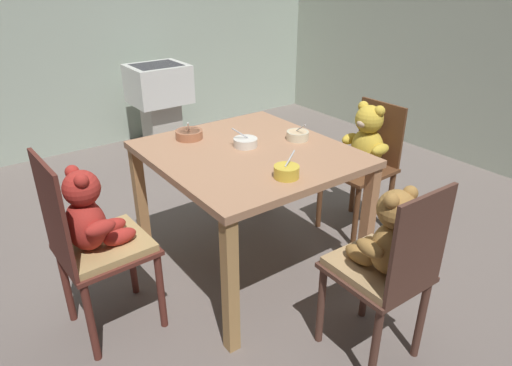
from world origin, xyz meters
The scene contains 10 objects.
ground_plane centered at (0.00, 0.00, -0.02)m, with size 5.20×5.20×0.04m.
dining_table centered at (0.00, 0.00, 0.66)m, with size 1.07×0.99×0.75m.
teddy_chair_near_front centered at (0.01, -0.88, 0.57)m, with size 0.41×0.42×0.95m.
teddy_chair_far_center centered at (0.07, 0.88, 0.58)m, with size 0.39×0.42×0.87m.
teddy_chair_near_right centered at (0.91, 0.07, 0.57)m, with size 0.39×0.37×0.91m.
porridge_bowl_white_center centered at (-0.06, 0.02, 0.78)m, with size 0.13×0.14×0.11m.
porridge_bowl_cream_far_center centered at (0.03, 0.32, 0.78)m, with size 0.14×0.13×0.11m.
porridge_bowl_terracotta_near_left centered at (-0.35, -0.17, 0.78)m, with size 0.16×0.16×0.13m.
porridge_bowl_yellow_near_right centered at (0.38, -0.05, 0.78)m, with size 0.12×0.13×0.12m.
sink_basin centered at (-2.05, 0.42, 0.54)m, with size 0.45×0.52×0.82m.
Camera 1 is at (1.86, -1.31, 1.66)m, focal length 31.88 mm.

